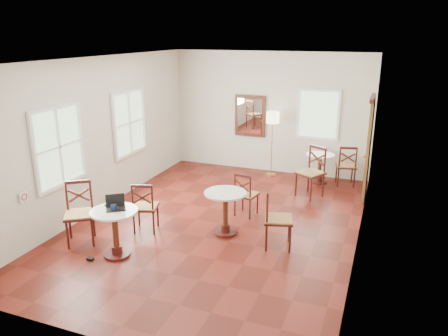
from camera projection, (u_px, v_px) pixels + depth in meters
name	position (u px, v px, depth m)	size (l,w,h in m)	color
ground	(218.00, 223.00, 8.16)	(7.00, 7.00, 0.00)	#5E1810
room_shell	(220.00, 121.00, 7.85)	(5.02, 7.02, 3.01)	beige
cafe_table_near	(115.00, 228.00, 6.84)	(0.74, 0.74, 0.78)	#401410
cafe_table_mid	(225.00, 208.00, 7.61)	(0.74, 0.74, 0.78)	#401410
cafe_table_back	(320.00, 165.00, 10.23)	(0.66, 0.66, 0.70)	#401410
chair_near_a	(145.00, 207.00, 7.72)	(0.54, 0.54, 0.93)	#401410
chair_near_b	(80.00, 213.00, 7.29)	(0.67, 0.67, 1.05)	#401410
chair_mid_a	(246.00, 194.00, 8.39)	(0.46, 0.46, 0.87)	#401410
chair_mid_b	(277.00, 219.00, 7.13)	(0.57, 0.57, 1.01)	#401410
chair_back_a	(346.00, 166.00, 10.05)	(0.53, 0.53, 0.96)	#401410
chair_back_b	(311.00, 172.00, 9.36)	(0.69, 0.69, 1.09)	#401410
floor_lamp	(273.00, 122.00, 10.50)	(0.31, 0.31, 1.60)	#BF8C3F
laptop	(116.00, 205.00, 6.81)	(0.38, 0.37, 0.21)	black
mouse	(106.00, 206.00, 6.90)	(0.08, 0.05, 0.03)	black
navy_mug	(114.00, 208.00, 6.73)	(0.12, 0.08, 0.10)	black
water_glass	(114.00, 208.00, 6.72)	(0.05, 0.05, 0.09)	white
power_adapter	(90.00, 259.00, 6.83)	(0.11, 0.06, 0.04)	black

